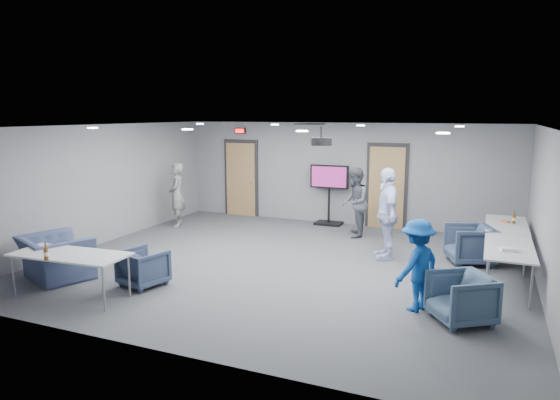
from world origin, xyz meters
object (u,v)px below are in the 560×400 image
at_px(chair_right_a, 470,245).
at_px(chair_front_a, 144,268).
at_px(person_a, 177,195).
at_px(table_right_b, 509,249).
at_px(table_right_a, 506,226).
at_px(projector, 321,141).
at_px(bottle_front, 46,254).
at_px(chair_front_b, 56,257).
at_px(bottle_right, 514,219).
at_px(person_b, 355,202).
at_px(person_c, 387,213).
at_px(tv_stand, 329,191).
at_px(person_d, 417,265).
at_px(table_front_left, 70,256).
at_px(chair_right_c, 461,298).

distance_m(chair_right_a, chair_front_a, 6.25).
height_order(person_a, table_right_b, person_a).
xyz_separation_m(table_right_a, projector, (-3.47, -1.53, 1.72)).
distance_m(table_right_a, bottle_front, 8.55).
xyz_separation_m(chair_front_b, projector, (4.02, 2.94, 2.01)).
bearing_deg(bottle_right, table_right_a, -143.66).
bearing_deg(person_b, bottle_right, 68.28).
distance_m(person_c, table_right_b, 2.49).
bearing_deg(chair_front_a, chair_front_b, 24.78).
bearing_deg(person_b, table_right_a, 66.32).
height_order(tv_stand, projector, projector).
height_order(table_right_b, bottle_front, bottle_front).
bearing_deg(person_d, table_right_b, 168.67).
xyz_separation_m(person_d, chair_front_a, (-4.49, -0.73, -0.38)).
height_order(chair_front_b, table_front_left, chair_front_b).
relative_size(chair_front_a, bottle_right, 2.59).
distance_m(person_b, chair_right_a, 2.98).
xyz_separation_m(table_right_b, tv_stand, (-4.28, 3.57, 0.22)).
height_order(chair_right_c, projector, projector).
bearing_deg(projector, chair_right_c, -61.34).
distance_m(person_b, bottle_right, 3.49).
bearing_deg(table_right_a, person_c, 111.53).
bearing_deg(person_b, person_a, -94.21).
bearing_deg(projector, bottle_front, -152.16).
height_order(person_a, person_d, person_a).
xyz_separation_m(tv_stand, projector, (0.81, -3.20, 1.50)).
bearing_deg(table_front_left, chair_right_a, 33.20).
height_order(person_c, bottle_right, person_c).
height_order(table_right_b, table_front_left, same).
bearing_deg(tv_stand, person_b, -47.04).
height_order(person_a, chair_front_a, person_a).
height_order(person_d, tv_stand, tv_stand).
relative_size(person_a, tv_stand, 1.04).
relative_size(person_a, person_b, 0.99).
xyz_separation_m(bottle_right, tv_stand, (-4.41, 1.58, 0.08)).
relative_size(person_c, chair_right_c, 2.39).
bearing_deg(person_c, person_d, -1.72).
relative_size(table_right_a, table_front_left, 0.97).
height_order(chair_right_c, chair_front_a, chair_right_c).
bearing_deg(chair_right_a, table_right_a, 112.60).
bearing_deg(chair_right_c, chair_front_b, -118.03).
xyz_separation_m(person_d, chair_right_c, (0.65, -0.23, -0.34)).
distance_m(person_a, bottle_right, 8.03).
height_order(person_d, bottle_front, person_d).
bearing_deg(person_c, chair_front_b, -77.85).
relative_size(chair_front_b, table_right_a, 0.63).
distance_m(bottle_front, tv_stand, 7.51).
distance_m(table_right_a, table_front_left, 8.25).
xyz_separation_m(table_front_left, tv_stand, (2.23, 6.75, 0.22)).
relative_size(person_c, bottle_front, 6.97).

